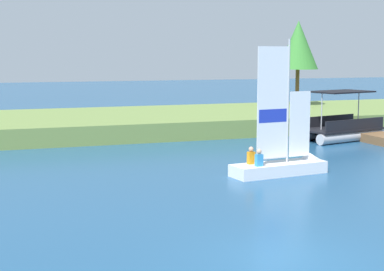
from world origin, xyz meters
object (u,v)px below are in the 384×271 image
at_px(shoreline_tree_midright, 298,45).
at_px(pontoon_boat, 340,128).
at_px(sailboat, 291,162).
at_px(wooden_dock, 367,135).

relative_size(shoreline_tree_midright, pontoon_boat, 1.16).
bearing_deg(shoreline_tree_midright, sailboat, -119.92).
bearing_deg(sailboat, shoreline_tree_midright, 52.93).
xyz_separation_m(shoreline_tree_midright, sailboat, (-10.73, -18.64, -5.13)).
height_order(shoreline_tree_midright, sailboat, shoreline_tree_midright).
bearing_deg(pontoon_boat, wooden_dock, -28.36).
height_order(wooden_dock, sailboat, sailboat).
xyz_separation_m(shoreline_tree_midright, wooden_dock, (-1.67, -11.18, -5.35)).
relative_size(shoreline_tree_midright, wooden_dock, 0.97).
distance_m(wooden_dock, sailboat, 11.74).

